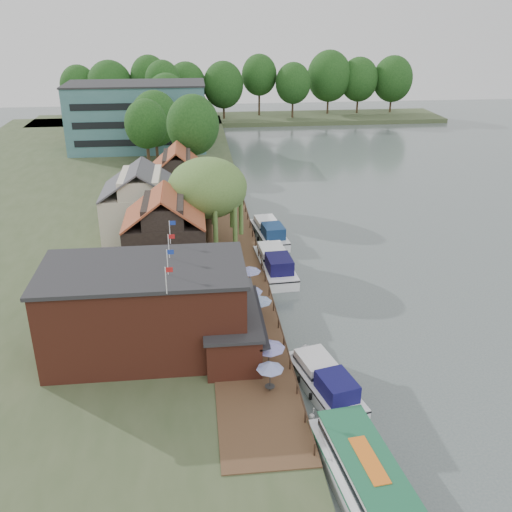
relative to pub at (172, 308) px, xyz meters
name	(u,v)px	position (x,y,z in m)	size (l,w,h in m)	color
ground	(342,342)	(14.00, 1.00, -4.65)	(260.00, 260.00, 0.00)	#485353
land_bank	(61,213)	(-16.00, 36.00, -4.15)	(50.00, 140.00, 1.00)	#384728
quay_deck	(238,283)	(6.00, 11.00, -3.60)	(6.00, 50.00, 0.10)	#47301E
quay_rail	(265,275)	(8.70, 11.50, -3.15)	(0.20, 49.00, 1.00)	black
pub	(172,308)	(0.00, 0.00, 0.00)	(20.00, 11.00, 7.30)	maroon
hotel_block	(138,116)	(-8.00, 71.00, 2.50)	(25.40, 12.40, 12.30)	#38666B
cottage_a	(165,232)	(-1.00, 15.00, 0.60)	(8.60, 7.60, 8.50)	black
cottage_b	(142,202)	(-4.00, 25.00, 0.60)	(9.60, 8.60, 8.50)	beige
cottage_c	(178,179)	(0.00, 34.00, 0.60)	(7.60, 7.60, 8.50)	black
willow	(208,205)	(3.50, 20.00, 1.56)	(8.60, 8.60, 10.43)	#476B2D
umbrella_0	(270,377)	(6.85, -6.42, -2.36)	(1.95, 1.95, 2.38)	navy
umbrella_1	(269,355)	(7.10, -3.78, -2.36)	(2.46, 2.46, 2.38)	#1F1B99
umbrella_2	(251,334)	(6.14, -0.66, -2.36)	(2.02, 2.02, 2.38)	#1C1E9B
umbrella_3	(259,308)	(7.18, 3.52, -2.36)	(2.29, 2.29, 2.38)	navy
umbrella_4	(249,298)	(6.57, 5.37, -2.36)	(2.36, 2.36, 2.38)	#1C299A
umbrella_5	(249,278)	(6.99, 9.58, -2.36)	(2.22, 2.22, 2.38)	navy
cruiser_0	(325,378)	(11.02, -5.51, -3.45)	(3.19, 9.88, 2.39)	white
cruiser_1	(275,261)	(10.28, 15.24, -3.31)	(3.52, 10.86, 2.67)	white
cruiser_2	(269,230)	(10.90, 24.68, -3.39)	(3.33, 10.29, 2.51)	silver
tour_boat	(372,486)	(11.33, -16.06, -3.25)	(3.63, 12.82, 2.80)	silver
swan	(312,416)	(9.50, -8.41, -4.43)	(0.44, 0.44, 0.44)	white
bank_tree_0	(194,146)	(2.26, 41.03, 3.43)	(7.31, 7.31, 14.17)	#143811
bank_tree_1	(147,139)	(-4.92, 50.44, 2.50)	(6.60, 6.60, 12.30)	#143811
bank_tree_2	(155,127)	(-4.16, 60.34, 2.49)	(8.26, 8.26, 12.28)	#143811
bank_tree_3	(188,112)	(1.45, 78.42, 1.85)	(7.77, 7.77, 10.99)	#143811
bank_tree_4	(167,103)	(-2.95, 85.58, 2.60)	(8.85, 8.85, 12.49)	#143811
bank_tree_5	(163,93)	(-3.98, 93.41, 3.58)	(7.81, 7.81, 14.46)	#143811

